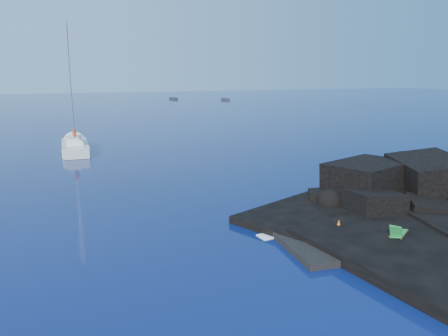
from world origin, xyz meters
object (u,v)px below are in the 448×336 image
object	(u,v)px
sailboat	(75,151)
distant_boat_a	(173,99)
deck_chair	(399,230)
distant_boat_b	(225,100)
marker_cone	(339,225)
sunbather	(309,228)

from	to	relation	value
sailboat	distant_boat_a	world-z (taller)	sailboat
deck_chair	distant_boat_b	xyz separation A→B (m)	(41.37, 123.77, -0.92)
deck_chair	marker_cone	xyz separation A→B (m)	(-2.01, 2.53, -0.28)
distant_boat_b	sailboat	bearing A→B (deg)	-118.52
deck_chair	marker_cone	distance (m)	3.24
sailboat	sunbather	distance (m)	35.76
sunbather	distant_boat_a	size ratio (longest dim) A/B	0.34
sailboat	sunbather	xyz separation A→B (m)	(10.28, -34.25, 0.50)
sunbather	distant_boat_b	xyz separation A→B (m)	(45.06, 120.82, -0.50)
sunbather	marker_cone	world-z (taller)	marker_cone
marker_cone	distant_boat_a	distance (m)	136.06
distant_boat_a	sunbather	bearing A→B (deg)	-109.23
sailboat	distant_boat_b	size ratio (longest dim) A/B	2.90
marker_cone	distant_boat_b	world-z (taller)	marker_cone
deck_chair	distant_boat_b	world-z (taller)	deck_chair
distant_boat_b	marker_cone	bearing A→B (deg)	-105.61
distant_boat_b	deck_chair	bearing A→B (deg)	-104.41
sailboat	distant_boat_b	distance (m)	102.74
marker_cone	distant_boat_a	xyz separation A→B (m)	(28.18, 133.11, -0.64)
sunbather	deck_chair	bearing A→B (deg)	-44.53
marker_cone	distant_boat_a	size ratio (longest dim) A/B	0.12
deck_chair	sunbather	size ratio (longest dim) A/B	1.02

